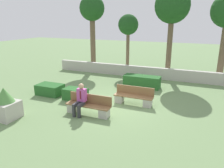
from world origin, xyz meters
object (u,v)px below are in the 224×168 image
bench_front (89,107)px  planter_corner_left (6,104)px  person_seated_man (80,98)px  tree_center_left (128,26)px  tree_leftmost (92,11)px  tree_center_right (172,7)px  bench_left_side (134,98)px

bench_front → planter_corner_left: (-2.86, -1.65, 0.28)m
person_seated_man → tree_center_left: (-0.86, 8.55, 2.64)m
tree_center_left → person_seated_man: bearing=-84.3°
tree_leftmost → tree_center_left: bearing=1.6°
person_seated_man → planter_corner_left: size_ratio=1.02×
bench_front → tree_center_right: bearing=76.0°
bench_front → tree_leftmost: 10.16m
person_seated_man → planter_corner_left: 2.98m
bench_left_side → planter_corner_left: size_ratio=1.43×
person_seated_man → tree_center_right: size_ratio=0.23×
bench_left_side → person_seated_man: size_ratio=1.40×
bench_front → person_seated_man: 0.52m
planter_corner_left → tree_leftmost: bearing=97.1°
bench_left_side → tree_leftmost: 9.48m
bench_left_side → tree_leftmost: tree_leftmost is taller
bench_front → tree_center_right: (2.01, 8.02, 4.29)m
person_seated_man → planter_corner_left: (-2.56, -1.51, -0.14)m
bench_front → tree_center_left: (-1.15, 8.41, 3.05)m
bench_left_side → person_seated_man: 2.63m
bench_left_side → tree_center_right: (0.59, 6.20, 4.29)m
bench_left_side → tree_center_left: tree_center_left is taller
bench_left_side → tree_center_left: bearing=117.0°
planter_corner_left → tree_center_left: size_ratio=0.31×
bench_front → tree_center_left: tree_center_left is taller
person_seated_man → tree_center_right: tree_center_right is taller
planter_corner_left → tree_center_left: tree_center_left is taller
person_seated_man → tree_leftmost: bearing=114.2°
tree_center_right → tree_center_left: bearing=172.8°
person_seated_man → tree_center_left: tree_center_left is taller
bench_left_side → person_seated_man: (-1.71, -1.95, 0.42)m
planter_corner_left → tree_center_right: tree_center_right is taller
bench_front → person_seated_man: size_ratio=1.48×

